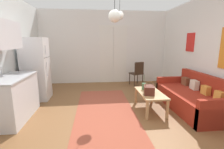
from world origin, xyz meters
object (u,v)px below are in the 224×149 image
at_px(coffee_table, 150,95).
at_px(handbag, 149,90).
at_px(accent_chair, 137,72).
at_px(pendant_lamp_far, 120,15).
at_px(pendant_lamp_near, 115,16).
at_px(bamboo_vase, 144,86).
at_px(couch, 193,98).
at_px(refrigerator, 36,69).

xyz_separation_m(coffee_table, handbag, (-0.08, -0.14, 0.16)).
height_order(coffee_table, accent_chair, accent_chair).
distance_m(coffee_table, accent_chair, 2.26).
bearing_deg(pendant_lamp_far, pendant_lamp_near, -101.48).
xyz_separation_m(accent_chair, pendant_lamp_near, (-1.24, -3.04, 1.52)).
relative_size(coffee_table, bamboo_vase, 2.70).
relative_size(coffee_table, handbag, 3.00).
xyz_separation_m(couch, refrigerator, (-3.99, 1.14, 0.60)).
distance_m(bamboo_vase, pendant_lamp_far, 1.95).
xyz_separation_m(coffee_table, pendant_lamp_near, (-0.96, -0.81, 1.64)).
bearing_deg(couch, coffee_table, 177.89).
height_order(bamboo_vase, refrigerator, refrigerator).
bearing_deg(accent_chair, pendant_lamp_far, 37.28).
height_order(accent_chair, pendant_lamp_far, pendant_lamp_far).
relative_size(couch, bamboo_vase, 5.31).
bearing_deg(handbag, refrigerator, 156.44).
xyz_separation_m(couch, pendant_lamp_near, (-2.03, -0.77, 1.75)).
relative_size(coffee_table, pendant_lamp_near, 1.20).
height_order(couch, coffee_table, couch).
relative_size(refrigerator, accent_chair, 1.94).
relative_size(handbag, refrigerator, 0.20).
bearing_deg(pendant_lamp_near, accent_chair, 67.87).
xyz_separation_m(bamboo_vase, pendant_lamp_near, (-0.87, -1.04, 1.50)).
distance_m(coffee_table, handbag, 0.22).
relative_size(bamboo_vase, accent_chair, 0.43).
bearing_deg(pendant_lamp_far, coffee_table, -55.36).
height_order(coffee_table, refrigerator, refrigerator).
distance_m(handbag, pendant_lamp_near, 1.85).
height_order(couch, handbag, couch).
bearing_deg(bamboo_vase, refrigerator, 163.01).
xyz_separation_m(handbag, refrigerator, (-2.83, 1.24, 0.32)).
height_order(coffee_table, pendant_lamp_far, pendant_lamp_far).
distance_m(coffee_table, pendant_lamp_far, 2.19).
bearing_deg(couch, bamboo_vase, 166.66).
relative_size(refrigerator, pendant_lamp_near, 2.01).
bearing_deg(coffee_table, handbag, -119.98).
height_order(accent_chair, pendant_lamp_near, pendant_lamp_near).
bearing_deg(pendant_lamp_far, accent_chair, 56.52).
height_order(couch, pendant_lamp_far, pendant_lamp_far).
distance_m(coffee_table, bamboo_vase, 0.29).
xyz_separation_m(pendant_lamp_near, pendant_lamp_far, (0.34, 1.69, 0.27)).
height_order(bamboo_vase, accent_chair, accent_chair).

